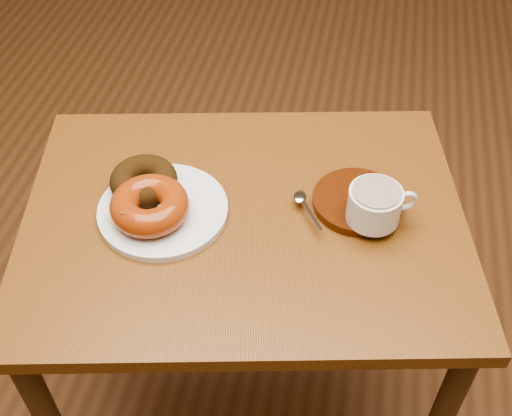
% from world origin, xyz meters
% --- Properties ---
extents(cafe_table, '(0.83, 0.69, 0.68)m').
position_xyz_m(cafe_table, '(-0.03, 0.25, 0.57)').
color(cafe_table, brown).
rests_on(cafe_table, ground).
extents(donut_plate, '(0.24, 0.24, 0.01)m').
position_xyz_m(donut_plate, '(-0.16, 0.23, 0.69)').
color(donut_plate, silver).
rests_on(donut_plate, cafe_table).
extents(donut_cinnamon, '(0.12, 0.12, 0.04)m').
position_xyz_m(donut_cinnamon, '(-0.20, 0.26, 0.72)').
color(donut_cinnamon, '#301C09').
rests_on(donut_cinnamon, donut_plate).
extents(donut_caramel, '(0.13, 0.13, 0.05)m').
position_xyz_m(donut_caramel, '(-0.17, 0.21, 0.72)').
color(donut_caramel, '#963810').
rests_on(donut_caramel, donut_plate).
extents(saucer, '(0.20, 0.20, 0.02)m').
position_xyz_m(saucer, '(0.15, 0.31, 0.69)').
color(saucer, '#3E1808').
rests_on(saucer, cafe_table).
extents(coffee_cup, '(0.11, 0.09, 0.06)m').
position_xyz_m(coffee_cup, '(0.18, 0.27, 0.73)').
color(coffee_cup, silver).
rests_on(coffee_cup, saucer).
extents(teaspoon, '(0.06, 0.09, 0.01)m').
position_xyz_m(teaspoon, '(0.06, 0.28, 0.70)').
color(teaspoon, silver).
rests_on(teaspoon, saucer).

